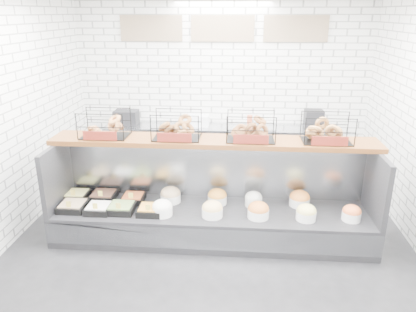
{
  "coord_description": "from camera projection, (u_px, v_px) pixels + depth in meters",
  "views": [
    {
      "loc": [
        0.31,
        -4.31,
        2.76
      ],
      "look_at": [
        -0.06,
        0.45,
        1.06
      ],
      "focal_mm": 35.0,
      "sensor_mm": 36.0,
      "label": 1
    }
  ],
  "objects": [
    {
      "name": "ground",
      "position": [
        210.0,
        249.0,
        4.99
      ],
      "size": [
        5.5,
        5.5,
        0.0
      ],
      "primitive_type": "plane",
      "color": "black",
      "rests_on": "ground"
    },
    {
      "name": "room_shell",
      "position": [
        214.0,
        74.0,
        4.87
      ],
      "size": [
        5.02,
        5.51,
        3.01
      ],
      "color": "white",
      "rests_on": "ground"
    },
    {
      "name": "display_case",
      "position": [
        211.0,
        212.0,
        5.2
      ],
      "size": [
        4.0,
        0.9,
        1.2
      ],
      "color": "black",
      "rests_on": "ground"
    },
    {
      "name": "bagel_shelf",
      "position": [
        213.0,
        130.0,
        5.02
      ],
      "size": [
        4.1,
        0.5,
        0.4
      ],
      "color": "#4D2810",
      "rests_on": "display_case"
    },
    {
      "name": "prep_counter",
      "position": [
        220.0,
        150.0,
        7.12
      ],
      "size": [
        4.0,
        0.6,
        1.2
      ],
      "color": "#93969B",
      "rests_on": "ground"
    }
  ]
}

